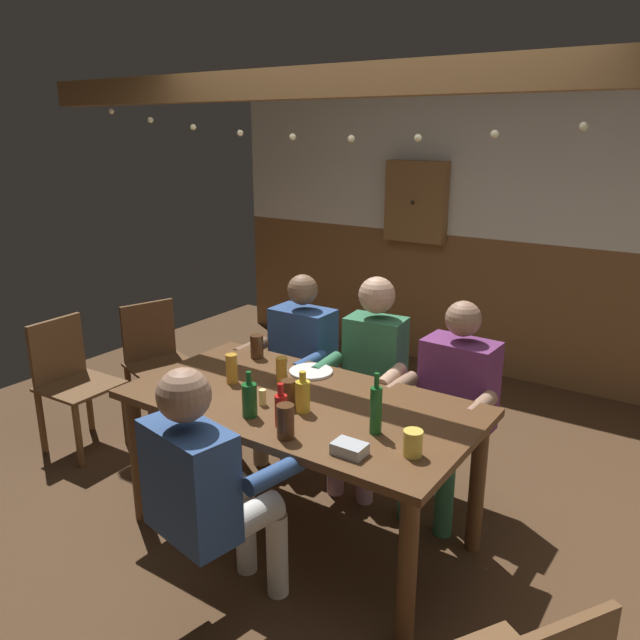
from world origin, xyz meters
name	(u,v)px	position (x,y,z in m)	size (l,w,h in m)	color
ground_plane	(314,521)	(0.00, 0.00, 0.00)	(6.43, 6.43, 0.00)	#4C331E
back_wall_upper	(504,166)	(0.00, 2.74, 1.79)	(5.24, 0.12, 1.20)	silver
back_wall_wainscot	(492,306)	(0.00, 2.74, 0.60)	(5.24, 0.12, 1.19)	brown
ceiling_beam	(357,80)	(0.00, 0.39, 2.31)	(4.72, 0.14, 0.16)	brown
dining_table	(300,418)	(0.00, -0.12, 0.67)	(1.78, 0.94, 0.78)	brown
person_0	(297,359)	(-0.53, 0.59, 0.67)	(0.54, 0.52, 1.21)	#2D4C84
person_1	(370,373)	(0.01, 0.58, 0.69)	(0.51, 0.54, 1.26)	#33724C
person_2	(453,398)	(0.53, 0.58, 0.66)	(0.55, 0.54, 1.20)	#6B2D66
person_3	(206,482)	(0.01, -0.81, 0.66)	(0.60, 0.58, 1.19)	#2D4C84
chair_empty_near_left	(157,360)	(-1.66, 0.40, 0.48)	(0.55, 0.55, 0.88)	brown
chair_empty_far_end	(72,380)	(-1.84, -0.18, 0.48)	(0.45, 0.45, 0.88)	brown
table_candle	(263,397)	(-0.11, -0.27, 0.82)	(0.04, 0.04, 0.08)	#F9E08C
condiment_caddy	(350,449)	(0.50, -0.45, 0.80)	(0.14, 0.10, 0.05)	#B2B7BC
plate_0	(311,372)	(-0.16, 0.20, 0.79)	(0.24, 0.24, 0.01)	white
bottle_0	(376,409)	(0.49, -0.22, 0.90)	(0.05, 0.05, 0.29)	#195923
bottle_1	(303,395)	(0.09, -0.22, 0.86)	(0.07, 0.07, 0.20)	gold
bottle_2	(281,409)	(0.10, -0.40, 0.86)	(0.06, 0.06, 0.21)	red
bottle_3	(250,399)	(-0.08, -0.41, 0.87)	(0.07, 0.07, 0.23)	#195923
pint_glass_0	(282,371)	(-0.19, -0.02, 0.86)	(0.06, 0.06, 0.15)	gold
pint_glass_1	(289,393)	(0.00, -0.21, 0.85)	(0.07, 0.07, 0.13)	#4C2D19
pint_glass_2	(257,346)	(-0.56, 0.22, 0.85)	(0.08, 0.08, 0.14)	#4C2D19
pint_glass_3	(285,421)	(0.19, -0.48, 0.86)	(0.08, 0.08, 0.16)	#4C2D19
pint_glass_4	(413,443)	(0.72, -0.31, 0.84)	(0.08, 0.08, 0.11)	#E5C64C
pint_glass_5	(232,369)	(-0.43, -0.14, 0.86)	(0.06, 0.06, 0.16)	gold
wall_dart_cabinet	(416,202)	(-0.71, 2.61, 1.47)	(0.56, 0.15, 0.70)	brown
string_lights	(351,126)	(0.00, 0.34, 2.10)	(3.71, 0.04, 0.19)	#F9EAB2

